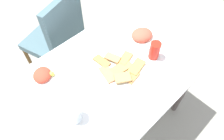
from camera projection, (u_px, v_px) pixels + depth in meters
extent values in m
plane|color=gray|center=(109.00, 120.00, 1.83)|extent=(6.00, 6.00, 0.00)
cube|color=white|center=(107.00, 76.00, 1.25)|extent=(1.14, 0.79, 0.02)
cylinder|color=#554947|center=(185.00, 90.00, 1.61)|extent=(0.04, 0.04, 0.70)
cylinder|color=#554947|center=(25.00, 117.00, 1.48)|extent=(0.04, 0.04, 0.70)
cylinder|color=#554947|center=(124.00, 44.00, 1.89)|extent=(0.04, 0.04, 0.70)
cube|color=#486770|center=(53.00, 40.00, 1.84)|extent=(0.53, 0.53, 0.06)
cube|color=#486770|center=(65.00, 25.00, 1.58)|extent=(0.40, 0.17, 0.46)
cylinder|color=brown|center=(55.00, 37.00, 2.17)|extent=(0.03, 0.03, 0.38)
cylinder|color=brown|center=(30.00, 62.00, 1.98)|extent=(0.03, 0.03, 0.38)
cylinder|color=brown|center=(85.00, 50.00, 2.07)|extent=(0.03, 0.03, 0.38)
cylinder|color=brown|center=(62.00, 78.00, 1.87)|extent=(0.03, 0.03, 0.38)
cylinder|color=white|center=(119.00, 70.00, 1.26)|extent=(0.33, 0.33, 0.01)
cube|color=#B18E47|center=(137.00, 67.00, 1.25)|extent=(0.14, 0.09, 0.02)
cube|color=#B6874B|center=(121.00, 68.00, 1.25)|extent=(0.14, 0.08, 0.01)
cube|color=#BC7B44|center=(132.00, 77.00, 1.21)|extent=(0.10, 0.06, 0.01)
cube|color=#BE7752|center=(108.00, 74.00, 1.22)|extent=(0.09, 0.13, 0.01)
cube|color=tan|center=(112.00, 58.00, 1.28)|extent=(0.08, 0.11, 0.01)
cube|color=tan|center=(123.00, 78.00, 1.19)|extent=(0.11, 0.10, 0.01)
cube|color=#B07A40|center=(102.00, 61.00, 1.28)|extent=(0.06, 0.11, 0.01)
cube|color=#C38E47|center=(125.00, 58.00, 1.29)|extent=(0.12, 0.08, 0.01)
cylinder|color=white|center=(142.00, 38.00, 1.42)|extent=(0.23, 0.23, 0.01)
ellipsoid|color=#C7513D|center=(142.00, 35.00, 1.40)|extent=(0.18, 0.17, 0.07)
cylinder|color=white|center=(43.00, 77.00, 1.23)|extent=(0.19, 0.19, 0.01)
ellipsoid|color=#C1402C|center=(42.00, 75.00, 1.21)|extent=(0.15, 0.16, 0.06)
sphere|color=#DED34C|center=(52.00, 74.00, 1.22)|extent=(0.03, 0.03, 0.03)
cylinder|color=red|center=(155.00, 50.00, 1.27)|extent=(0.09, 0.09, 0.12)
cylinder|color=silver|center=(73.00, 114.00, 1.04)|extent=(0.08, 0.08, 0.10)
cube|color=white|center=(109.00, 131.00, 1.04)|extent=(0.15, 0.15, 0.00)
cube|color=silver|center=(111.00, 133.00, 1.03)|extent=(0.17, 0.08, 0.00)
cube|color=silver|center=(106.00, 128.00, 1.05)|extent=(0.19, 0.09, 0.00)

